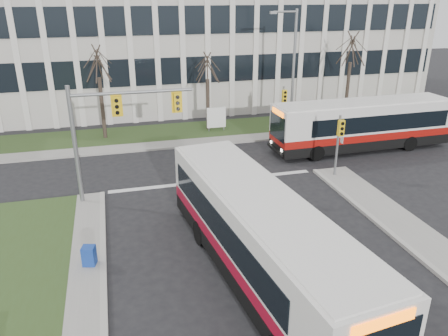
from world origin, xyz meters
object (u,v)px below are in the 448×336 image
(directory_sign, at_px, (216,118))
(bus_cross, at_px, (362,126))
(streetlight, at_px, (292,65))
(bus_main, at_px, (260,240))
(newspaper_box_blue, at_px, (89,257))

(directory_sign, xyz_separation_m, bus_cross, (8.79, -6.43, 0.51))
(streetlight, relative_size, bus_cross, 0.73)
(bus_cross, bearing_deg, streetlight, -148.74)
(bus_main, bearing_deg, newspaper_box_blue, 152.10)
(bus_main, bearing_deg, bus_cross, 39.79)
(streetlight, distance_m, newspaper_box_blue, 21.69)
(directory_sign, distance_m, bus_main, 19.10)
(streetlight, relative_size, newspaper_box_blue, 9.68)
(bus_cross, bearing_deg, directory_sign, -127.36)
(bus_cross, relative_size, newspaper_box_blue, 13.28)
(bus_main, distance_m, newspaper_box_blue, 6.87)
(streetlight, relative_size, directory_sign, 4.60)
(directory_sign, height_order, newspaper_box_blue, directory_sign)
(streetlight, height_order, bus_main, streetlight)
(directory_sign, relative_size, bus_cross, 0.16)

